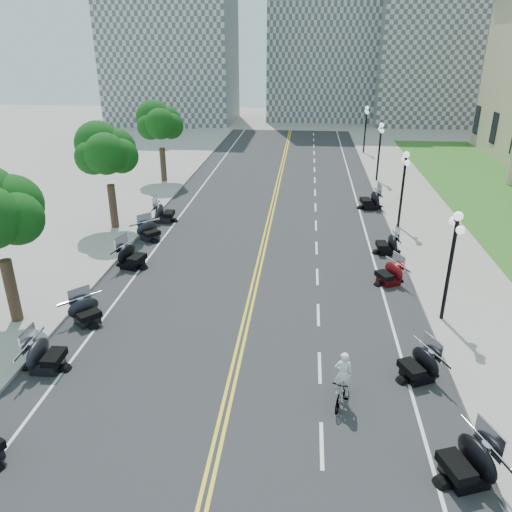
{
  "coord_description": "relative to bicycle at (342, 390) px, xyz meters",
  "views": [
    {
      "loc": [
        2.38,
        -15.9,
        11.41
      ],
      "look_at": [
        0.17,
        5.81,
        2.0
      ],
      "focal_mm": 35.0,
      "sensor_mm": 36.0,
      "label": 1
    }
  ],
  "objects": [
    {
      "name": "ground",
      "position": [
        -3.89,
        1.94,
        -0.55
      ],
      "size": [
        160.0,
        160.0,
        0.0
      ],
      "primitive_type": "plane",
      "color": "gray"
    },
    {
      "name": "road",
      "position": [
        -3.89,
        11.94,
        -0.54
      ],
      "size": [
        16.0,
        90.0,
        0.01
      ],
      "primitive_type": "cube",
      "color": "#333335",
      "rests_on": "ground"
    },
    {
      "name": "centerline_yellow_a",
      "position": [
        -4.01,
        11.94,
        -0.54
      ],
      "size": [
        0.12,
        90.0,
        0.0
      ],
      "primitive_type": "cube",
      "color": "yellow",
      "rests_on": "road"
    },
    {
      "name": "centerline_yellow_b",
      "position": [
        -3.77,
        11.94,
        -0.54
      ],
      "size": [
        0.12,
        90.0,
        0.0
      ],
      "primitive_type": "cube",
      "color": "yellow",
      "rests_on": "road"
    },
    {
      "name": "edge_line_north",
      "position": [
        2.51,
        11.94,
        -0.54
      ],
      "size": [
        0.12,
        90.0,
        0.0
      ],
      "primitive_type": "cube",
      "color": "white",
      "rests_on": "road"
    },
    {
      "name": "edge_line_south",
      "position": [
        -10.29,
        11.94,
        -0.54
      ],
      "size": [
        0.12,
        90.0,
        0.0
      ],
      "primitive_type": "cube",
      "color": "white",
      "rests_on": "road"
    },
    {
      "name": "lane_dash_5",
      "position": [
        -0.69,
        -2.06,
        -0.54
      ],
      "size": [
        0.12,
        2.0,
        0.0
      ],
      "primitive_type": "cube",
      "color": "white",
      "rests_on": "road"
    },
    {
      "name": "lane_dash_6",
      "position": [
        -0.69,
        1.94,
        -0.54
      ],
      "size": [
        0.12,
        2.0,
        0.0
      ],
      "primitive_type": "cube",
      "color": "white",
      "rests_on": "road"
    },
    {
      "name": "lane_dash_7",
      "position": [
        -0.69,
        5.94,
        -0.54
      ],
      "size": [
        0.12,
        2.0,
        0.0
      ],
      "primitive_type": "cube",
      "color": "white",
      "rests_on": "road"
    },
    {
      "name": "lane_dash_8",
      "position": [
        -0.69,
        9.94,
        -0.54
      ],
      "size": [
        0.12,
        2.0,
        0.0
      ],
      "primitive_type": "cube",
      "color": "white",
      "rests_on": "road"
    },
    {
      "name": "lane_dash_9",
      "position": [
        -0.69,
        13.94,
        -0.54
      ],
      "size": [
        0.12,
        2.0,
        0.0
      ],
      "primitive_type": "cube",
      "color": "white",
      "rests_on": "road"
    },
    {
      "name": "lane_dash_10",
      "position": [
        -0.69,
        17.94,
        -0.54
      ],
      "size": [
        0.12,
        2.0,
        0.0
      ],
      "primitive_type": "cube",
      "color": "white",
      "rests_on": "road"
    },
    {
      "name": "lane_dash_11",
      "position": [
        -0.69,
        21.94,
        -0.54
      ],
      "size": [
        0.12,
        2.0,
        0.0
      ],
      "primitive_type": "cube",
      "color": "white",
      "rests_on": "road"
    },
    {
      "name": "lane_dash_12",
      "position": [
        -0.69,
        25.94,
        -0.54
      ],
      "size": [
        0.12,
        2.0,
        0.0
      ],
      "primitive_type": "cube",
      "color": "white",
      "rests_on": "road"
    },
    {
      "name": "lane_dash_13",
      "position": [
        -0.69,
        29.94,
        -0.54
      ],
      "size": [
        0.12,
        2.0,
        0.0
      ],
      "primitive_type": "cube",
      "color": "white",
      "rests_on": "road"
    },
    {
      "name": "lane_dash_14",
      "position": [
        -0.69,
        33.94,
        -0.54
      ],
      "size": [
        0.12,
        2.0,
        0.0
      ],
      "primitive_type": "cube",
      "color": "white",
      "rests_on": "road"
    },
    {
      "name": "lane_dash_15",
      "position": [
        -0.69,
        37.94,
        -0.54
      ],
      "size": [
        0.12,
        2.0,
        0.0
      ],
      "primitive_type": "cube",
      "color": "white",
      "rests_on": "road"
    },
    {
      "name": "lane_dash_16",
      "position": [
        -0.69,
        41.94,
        -0.54
      ],
      "size": [
        0.12,
        2.0,
        0.0
      ],
      "primitive_type": "cube",
      "color": "white",
      "rests_on": "road"
    },
    {
      "name": "lane_dash_17",
      "position": [
        -0.69,
        45.94,
        -0.54
      ],
      "size": [
        0.12,
        2.0,
        0.0
      ],
      "primitive_type": "cube",
      "color": "white",
      "rests_on": "road"
    },
    {
      "name": "lane_dash_18",
      "position": [
        -0.69,
        49.94,
        -0.54
      ],
      "size": [
        0.12,
        2.0,
        0.0
      ],
      "primitive_type": "cube",
      "color": "white",
      "rests_on": "road"
    },
    {
      "name": "lane_dash_19",
      "position": [
        -0.69,
        53.94,
        -0.54
      ],
      "size": [
        0.12,
        2.0,
        0.0
      ],
      "primitive_type": "cube",
      "color": "white",
      "rests_on": "road"
    },
    {
      "name": "sidewalk_north",
      "position": [
        6.61,
        11.94,
        -0.47
      ],
      "size": [
        5.0,
        90.0,
        0.15
      ],
      "primitive_type": "cube",
      "color": "#9E9991",
      "rests_on": "ground"
    },
    {
      "name": "sidewalk_south",
      "position": [
        -14.39,
        11.94,
        -0.47
      ],
      "size": [
        5.0,
        90.0,
        0.15
      ],
      "primitive_type": "cube",
      "color": "#9E9991",
      "rests_on": "ground"
    },
    {
      "name": "distant_block_a",
      "position": [
        -21.89,
        63.94,
        12.45
      ],
      "size": [
        18.0,
        14.0,
        26.0
      ],
      "primitive_type": "cube",
      "color": "gray",
      "rests_on": "ground"
    },
    {
      "name": "distant_block_b",
      "position": [
        0.11,
        69.94,
        14.45
      ],
      "size": [
        16.0,
        12.0,
        30.0
      ],
      "primitive_type": "cube",
      "color": "gray",
      "rests_on": "ground"
    },
    {
      "name": "distant_block_c",
      "position": [
        18.11,
        66.94,
        10.45
      ],
      "size": [
        20.0,
        14.0,
        22.0
      ],
      "primitive_type": "cube",
      "color": "gray",
      "rests_on": "ground"
    },
    {
      "name": "street_lamp_2",
      "position": [
        4.71,
        5.94,
        2.05
      ],
      "size": [
        0.5,
        1.2,
        4.9
      ],
      "primitive_type": null,
      "color": "black",
      "rests_on": "sidewalk_north"
    },
    {
      "name": "street_lamp_3",
      "position": [
        4.71,
        17.94,
        2.05
      ],
      "size": [
        0.5,
        1.2,
        4.9
      ],
      "primitive_type": null,
      "color": "black",
      "rests_on": "sidewalk_north"
    },
    {
      "name": "street_lamp_4",
      "position": [
        4.71,
        29.94,
        2.05
      ],
      "size": [
        0.5,
        1.2,
        4.9
      ],
      "primitive_type": null,
      "color": "black",
      "rests_on": "sidewalk_north"
    },
    {
      "name": "street_lamp_5",
      "position": [
        4.71,
        41.94,
        2.05
      ],
      "size": [
        0.5,
        1.2,
        4.9
      ],
      "primitive_type": null,
      "color": "black",
      "rests_on": "sidewalk_north"
    },
    {
      "name": "tree_3",
      "position": [
        -13.89,
        15.94,
        4.2
      ],
      "size": [
        4.8,
        4.8,
        9.2
      ],
      "primitive_type": null,
      "color": "#235619",
      "rests_on": "sidewalk_south"
    },
    {
      "name": "tree_4",
      "position": [
        -13.89,
        27.94,
        4.2
      ],
      "size": [
        4.8,
        4.8,
        9.2
      ],
      "primitive_type": null,
      "color": "#235619",
      "rests_on": "sidewalk_south"
    },
    {
      "name": "motorcycle_n_4",
      "position": [
        3.27,
        -2.95,
        0.16
      ],
      "size": [
        2.62,
        2.62,
        1.43
      ],
      "primitive_type": null,
      "rotation": [
        0.0,
        0.0,
        -1.22
      ],
      "color": "black",
      "rests_on": "road"
    },
    {
      "name": "motorcycle_n_5",
      "position": [
        2.85,
        1.64,
        0.1
      ],
      "size": [
        2.47,
        2.47,
        1.3
      ],
      "primitive_type": null,
      "rotation": [
        0.0,
        0.0,
        -1.13
      ],
      "color": "black",
      "rests_on": "road"
    },
    {
      "name": "motorcycle_n_7",
      "position": [
        2.91,
        9.52,
        0.08
      ],
      "size": [
        2.4,
        2.4,
        1.25
      ],
      "primitive_type": null,
      "rotation": [
        0.0,
        0.0,
        -1.09
      ],
      "color": "#590A0C",
      "rests_on": "road"
    },
    {
      "name": "motorcycle_n_8",
      "position": [
        3.36,
        13.52,
        0.1
      ],
      "size": [
        1.99,
        1.99,
        1.3
      ],
      "primitive_type": null,
      "rotation": [
        0.0,
        0.0,
        -1.5
      ],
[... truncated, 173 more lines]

